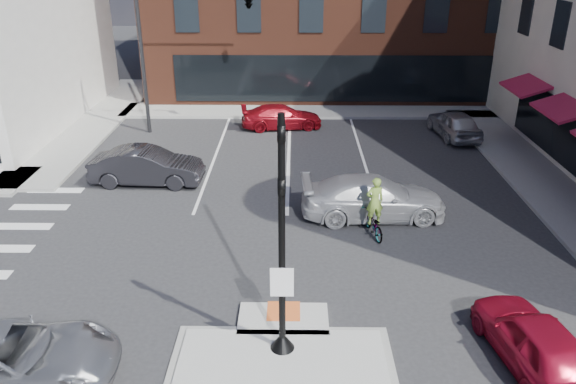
{
  "coord_description": "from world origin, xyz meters",
  "views": [
    {
      "loc": [
        0.28,
        -10.72,
        9.28
      ],
      "look_at": [
        0.07,
        5.66,
        2.0
      ],
      "focal_mm": 35.0,
      "sensor_mm": 36.0,
      "label": 1
    }
  ],
  "objects_px": {
    "silver_suv": "(1,360)",
    "bg_car_silver": "(454,124)",
    "bg_car_red": "(282,117)",
    "red_sedan": "(535,341)",
    "white_pickup": "(373,197)",
    "cyclist": "(374,216)",
    "bg_car_dark": "(147,166)"
  },
  "relations": [
    {
      "from": "bg_car_silver",
      "to": "white_pickup",
      "type": "bearing_deg",
      "value": 52.95
    },
    {
      "from": "red_sedan",
      "to": "bg_car_red",
      "type": "distance_m",
      "value": 19.9
    },
    {
      "from": "red_sedan",
      "to": "white_pickup",
      "type": "xyz_separation_m",
      "value": [
        -2.81,
        7.98,
        0.08
      ]
    },
    {
      "from": "bg_car_dark",
      "to": "bg_car_silver",
      "type": "xyz_separation_m",
      "value": [
        14.44,
        6.38,
        -0.05
      ]
    },
    {
      "from": "silver_suv",
      "to": "red_sedan",
      "type": "bearing_deg",
      "value": -89.06
    },
    {
      "from": "white_pickup",
      "to": "bg_car_dark",
      "type": "height_order",
      "value": "white_pickup"
    },
    {
      "from": "silver_suv",
      "to": "cyclist",
      "type": "height_order",
      "value": "cyclist"
    },
    {
      "from": "bg_car_silver",
      "to": "silver_suv",
      "type": "bearing_deg",
      "value": 43.57
    },
    {
      "from": "silver_suv",
      "to": "red_sedan",
      "type": "distance_m",
      "value": 12.31
    },
    {
      "from": "red_sedan",
      "to": "cyclist",
      "type": "bearing_deg",
      "value": -74.71
    },
    {
      "from": "bg_car_dark",
      "to": "bg_car_silver",
      "type": "bearing_deg",
      "value": -63.95
    },
    {
      "from": "silver_suv",
      "to": "cyclist",
      "type": "distance_m",
      "value": 11.86
    },
    {
      "from": "red_sedan",
      "to": "bg_car_silver",
      "type": "relative_size",
      "value": 0.96
    },
    {
      "from": "white_pickup",
      "to": "bg_car_silver",
      "type": "bearing_deg",
      "value": -32.96
    },
    {
      "from": "white_pickup",
      "to": "bg_car_silver",
      "type": "distance_m",
      "value": 10.83
    },
    {
      "from": "bg_car_red",
      "to": "bg_car_silver",
      "type": "bearing_deg",
      "value": -106.77
    },
    {
      "from": "bg_car_dark",
      "to": "bg_car_silver",
      "type": "relative_size",
      "value": 1.1
    },
    {
      "from": "white_pickup",
      "to": "cyclist",
      "type": "relative_size",
      "value": 2.45
    },
    {
      "from": "silver_suv",
      "to": "cyclist",
      "type": "bearing_deg",
      "value": -54.6
    },
    {
      "from": "bg_car_dark",
      "to": "bg_car_red",
      "type": "relative_size",
      "value": 1.06
    },
    {
      "from": "white_pickup",
      "to": "bg_car_dark",
      "type": "distance_m",
      "value": 9.54
    },
    {
      "from": "silver_suv",
      "to": "bg_car_silver",
      "type": "relative_size",
      "value": 1.24
    },
    {
      "from": "bg_car_silver",
      "to": "cyclist",
      "type": "distance_m",
      "value": 12.2
    },
    {
      "from": "red_sedan",
      "to": "bg_car_silver",
      "type": "xyz_separation_m",
      "value": [
        2.57,
        17.38,
        0.03
      ]
    },
    {
      "from": "silver_suv",
      "to": "bg_car_red",
      "type": "bearing_deg",
      "value": -19.57
    },
    {
      "from": "silver_suv",
      "to": "bg_car_red",
      "type": "xyz_separation_m",
      "value": [
        5.85,
        19.68,
        -0.09
      ]
    },
    {
      "from": "red_sedan",
      "to": "cyclist",
      "type": "xyz_separation_m",
      "value": [
        -2.99,
        6.52,
        0.04
      ]
    },
    {
      "from": "bg_car_red",
      "to": "cyclist",
      "type": "bearing_deg",
      "value": -171.98
    },
    {
      "from": "silver_suv",
      "to": "bg_car_dark",
      "type": "xyz_separation_m",
      "value": [
        0.41,
        11.85,
        0.04
      ]
    },
    {
      "from": "red_sedan",
      "to": "white_pickup",
      "type": "distance_m",
      "value": 8.46
    },
    {
      "from": "white_pickup",
      "to": "cyclist",
      "type": "bearing_deg",
      "value": 170.04
    },
    {
      "from": "bg_car_dark",
      "to": "cyclist",
      "type": "bearing_deg",
      "value": -114.55
    }
  ]
}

